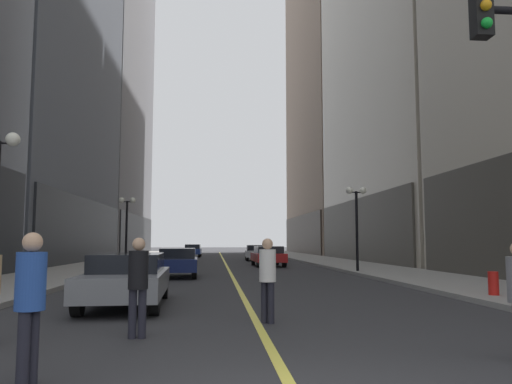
{
  "coord_description": "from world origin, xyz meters",
  "views": [
    {
      "loc": [
        -0.88,
        -4.3,
        1.64
      ],
      "look_at": [
        2.23,
        32.54,
        5.31
      ],
      "focal_mm": 34.96,
      "sensor_mm": 36.0,
      "label": 1
    }
  ],
  "objects_px": {
    "pedestrian_in_white_shirt": "(268,273)",
    "fire_hydrant_right": "(494,286)",
    "car_blue": "(193,250)",
    "pedestrian_in_black_coat": "(138,279)",
    "car_navy": "(178,261)",
    "pedestrian_in_blue_hoodie": "(30,295)",
    "car_grey": "(127,277)",
    "street_lamp_right_mid": "(356,210)",
    "car_red": "(268,255)",
    "street_lamp_left_far": "(127,216)",
    "car_silver": "(256,252)"
  },
  "relations": [
    {
      "from": "car_red",
      "to": "fire_hydrant_right",
      "type": "relative_size",
      "value": 5.35
    },
    {
      "from": "pedestrian_in_black_coat",
      "to": "street_lamp_right_mid",
      "type": "relative_size",
      "value": 0.38
    },
    {
      "from": "pedestrian_in_white_shirt",
      "to": "street_lamp_left_far",
      "type": "distance_m",
      "value": 23.1
    },
    {
      "from": "car_grey",
      "to": "car_blue",
      "type": "bearing_deg",
      "value": 90.01
    },
    {
      "from": "car_blue",
      "to": "pedestrian_in_blue_hoodie",
      "type": "height_order",
      "value": "pedestrian_in_blue_hoodie"
    },
    {
      "from": "car_red",
      "to": "car_grey",
      "type": "bearing_deg",
      "value": -106.28
    },
    {
      "from": "car_red",
      "to": "pedestrian_in_blue_hoodie",
      "type": "height_order",
      "value": "pedestrian_in_blue_hoodie"
    },
    {
      "from": "car_red",
      "to": "pedestrian_in_black_coat",
      "type": "distance_m",
      "value": 24.56
    },
    {
      "from": "pedestrian_in_black_coat",
      "to": "pedestrian_in_blue_hoodie",
      "type": "xyz_separation_m",
      "value": [
        -0.82,
        -2.72,
        0.03
      ]
    },
    {
      "from": "car_grey",
      "to": "street_lamp_right_mid",
      "type": "relative_size",
      "value": 1.09
    },
    {
      "from": "car_grey",
      "to": "pedestrian_in_blue_hoodie",
      "type": "bearing_deg",
      "value": -89.39
    },
    {
      "from": "car_silver",
      "to": "street_lamp_left_far",
      "type": "relative_size",
      "value": 1.04
    },
    {
      "from": "car_grey",
      "to": "car_silver",
      "type": "relative_size",
      "value": 1.05
    },
    {
      "from": "pedestrian_in_white_shirt",
      "to": "fire_hydrant_right",
      "type": "relative_size",
      "value": 2.12
    },
    {
      "from": "pedestrian_in_black_coat",
      "to": "pedestrian_in_blue_hoodie",
      "type": "height_order",
      "value": "pedestrian_in_blue_hoodie"
    },
    {
      "from": "car_grey",
      "to": "car_silver",
      "type": "bearing_deg",
      "value": 79.06
    },
    {
      "from": "car_grey",
      "to": "car_blue",
      "type": "distance_m",
      "value": 40.06
    },
    {
      "from": "pedestrian_in_white_shirt",
      "to": "pedestrian_in_blue_hoodie",
      "type": "xyz_separation_m",
      "value": [
        -3.2,
        -4.11,
        0.03
      ]
    },
    {
      "from": "car_navy",
      "to": "street_lamp_right_mid",
      "type": "relative_size",
      "value": 0.93
    },
    {
      "from": "car_navy",
      "to": "fire_hydrant_right",
      "type": "distance_m",
      "value": 13.69
    },
    {
      "from": "pedestrian_in_white_shirt",
      "to": "car_navy",
      "type": "bearing_deg",
      "value": 101.7
    },
    {
      "from": "car_silver",
      "to": "pedestrian_in_blue_hoodie",
      "type": "height_order",
      "value": "pedestrian_in_blue_hoodie"
    },
    {
      "from": "car_blue",
      "to": "pedestrian_in_black_coat",
      "type": "bearing_deg",
      "value": -88.83
    },
    {
      "from": "car_blue",
      "to": "fire_hydrant_right",
      "type": "xyz_separation_m",
      "value": [
        9.97,
        -39.69,
        -0.32
      ]
    },
    {
      "from": "street_lamp_left_far",
      "to": "pedestrian_in_white_shirt",
      "type": "bearing_deg",
      "value": -73.29
    },
    {
      "from": "car_navy",
      "to": "pedestrian_in_white_shirt",
      "type": "xyz_separation_m",
      "value": [
        2.74,
        -13.21,
        0.27
      ]
    },
    {
      "from": "car_red",
      "to": "fire_hydrant_right",
      "type": "xyz_separation_m",
      "value": [
        4.2,
        -19.4,
        -0.32
      ]
    },
    {
      "from": "pedestrian_in_blue_hoodie",
      "to": "fire_hydrant_right",
      "type": "height_order",
      "value": "pedestrian_in_blue_hoodie"
    },
    {
      "from": "car_red",
      "to": "pedestrian_in_white_shirt",
      "type": "xyz_separation_m",
      "value": [
        -2.49,
        -22.69,
        0.27
      ]
    },
    {
      "from": "car_silver",
      "to": "fire_hydrant_right",
      "type": "relative_size",
      "value": 5.77
    },
    {
      "from": "street_lamp_left_far",
      "to": "car_grey",
      "type": "bearing_deg",
      "value": -80.1
    },
    {
      "from": "street_lamp_left_far",
      "to": "car_navy",
      "type": "bearing_deg",
      "value": -66.25
    },
    {
      "from": "car_red",
      "to": "street_lamp_right_mid",
      "type": "height_order",
      "value": "street_lamp_right_mid"
    },
    {
      "from": "car_grey",
      "to": "street_lamp_right_mid",
      "type": "distance_m",
      "value": 15.4
    },
    {
      "from": "street_lamp_left_far",
      "to": "pedestrian_in_blue_hoodie",
      "type": "bearing_deg",
      "value": -82.57
    },
    {
      "from": "car_blue",
      "to": "street_lamp_right_mid",
      "type": "relative_size",
      "value": 0.97
    },
    {
      "from": "pedestrian_in_white_shirt",
      "to": "fire_hydrant_right",
      "type": "height_order",
      "value": "pedestrian_in_white_shirt"
    },
    {
      "from": "car_navy",
      "to": "car_silver",
      "type": "distance_m",
      "value": 20.5
    },
    {
      "from": "pedestrian_in_blue_hoodie",
      "to": "car_navy",
      "type": "bearing_deg",
      "value": 88.45
    },
    {
      "from": "pedestrian_in_white_shirt",
      "to": "street_lamp_right_mid",
      "type": "bearing_deg",
      "value": 67.3
    },
    {
      "from": "car_silver",
      "to": "car_blue",
      "type": "xyz_separation_m",
      "value": [
        -5.83,
        9.96,
        -0.0
      ]
    },
    {
      "from": "street_lamp_left_far",
      "to": "fire_hydrant_right",
      "type": "distance_m",
      "value": 23.15
    },
    {
      "from": "car_blue",
      "to": "pedestrian_in_blue_hoodie",
      "type": "distance_m",
      "value": 47.09
    },
    {
      "from": "pedestrian_in_blue_hoodie",
      "to": "street_lamp_left_far",
      "type": "height_order",
      "value": "street_lamp_left_far"
    },
    {
      "from": "pedestrian_in_white_shirt",
      "to": "fire_hydrant_right",
      "type": "bearing_deg",
      "value": 26.19
    },
    {
      "from": "pedestrian_in_black_coat",
      "to": "car_red",
      "type": "bearing_deg",
      "value": 78.56
    },
    {
      "from": "car_grey",
      "to": "street_lamp_left_far",
      "type": "bearing_deg",
      "value": 99.9
    },
    {
      "from": "pedestrian_in_white_shirt",
      "to": "street_lamp_right_mid",
      "type": "xyz_separation_m",
      "value": [
        6.19,
        14.79,
        2.27
      ]
    },
    {
      "from": "car_grey",
      "to": "pedestrian_in_white_shirt",
      "type": "distance_m",
      "value": 4.4
    },
    {
      "from": "pedestrian_in_blue_hoodie",
      "to": "street_lamp_right_mid",
      "type": "xyz_separation_m",
      "value": [
        9.39,
        18.9,
        2.24
      ]
    }
  ]
}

